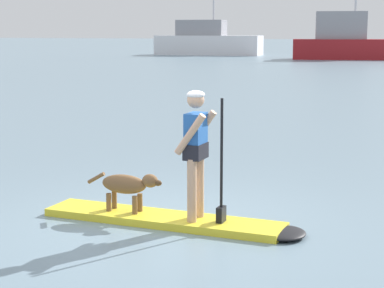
{
  "coord_description": "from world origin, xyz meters",
  "views": [
    {
      "loc": [
        3.66,
        -7.68,
        2.5
      ],
      "look_at": [
        0.0,
        1.0,
        0.9
      ],
      "focal_mm": 62.26,
      "sensor_mm": 36.0,
      "label": 1
    }
  ],
  "objects_px": {
    "person_paddler": "(197,146)",
    "moored_boat_port": "(346,42)",
    "dog": "(127,185)",
    "moored_boat_far_starboard": "(207,41)",
    "paddleboard": "(179,221)"
  },
  "relations": [
    {
      "from": "paddleboard",
      "to": "moored_boat_port",
      "type": "height_order",
      "value": "moored_boat_port"
    },
    {
      "from": "dog",
      "to": "moored_boat_far_starboard",
      "type": "relative_size",
      "value": 0.09
    },
    {
      "from": "dog",
      "to": "moored_boat_port",
      "type": "relative_size",
      "value": 0.11
    },
    {
      "from": "moored_boat_port",
      "to": "moored_boat_far_starboard",
      "type": "bearing_deg",
      "value": 160.94
    },
    {
      "from": "paddleboard",
      "to": "moored_boat_port",
      "type": "relative_size",
      "value": 0.35
    },
    {
      "from": "person_paddler",
      "to": "moored_boat_far_starboard",
      "type": "distance_m",
      "value": 62.64
    },
    {
      "from": "dog",
      "to": "moored_boat_far_starboard",
      "type": "bearing_deg",
      "value": 110.6
    },
    {
      "from": "dog",
      "to": "moored_boat_port",
      "type": "height_order",
      "value": "moored_boat_port"
    },
    {
      "from": "paddleboard",
      "to": "moored_boat_port",
      "type": "distance_m",
      "value": 53.47
    },
    {
      "from": "paddleboard",
      "to": "dog",
      "type": "height_order",
      "value": "dog"
    },
    {
      "from": "paddleboard",
      "to": "dog",
      "type": "relative_size",
      "value": 3.18
    },
    {
      "from": "dog",
      "to": "moored_boat_far_starboard",
      "type": "height_order",
      "value": "moored_boat_far_starboard"
    },
    {
      "from": "person_paddler",
      "to": "moored_boat_port",
      "type": "bearing_deg",
      "value": 98.02
    },
    {
      "from": "moored_boat_far_starboard",
      "to": "person_paddler",
      "type": "bearing_deg",
      "value": -68.54
    },
    {
      "from": "moored_boat_far_starboard",
      "to": "dog",
      "type": "bearing_deg",
      "value": -69.4
    }
  ]
}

